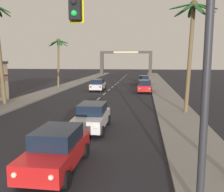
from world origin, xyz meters
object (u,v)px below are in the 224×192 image
sedan_third_in_queue (92,116)px  palm_right_second (192,31)px  sedan_parked_mid_kerb (145,86)px  palm_left_third (58,50)px  sedan_lead_at_stop_bar (57,149)px  town_gateway_arch (126,60)px  sedan_oncoming_far (98,85)px  traffic_signal_mast (82,30)px  sedan_parked_nearest_kerb (144,80)px

sedan_third_in_queue → palm_right_second: size_ratio=0.49×
sedan_third_in_queue → palm_right_second: bearing=38.8°
sedan_parked_mid_kerb → palm_left_third: size_ratio=0.59×
sedan_parked_mid_kerb → palm_left_third: 14.41m
sedan_lead_at_stop_bar → palm_left_third: bearing=109.0°
town_gateway_arch → palm_left_third: bearing=-103.3°
sedan_third_in_queue → sedan_oncoming_far: 20.17m
sedan_lead_at_stop_bar → palm_right_second: bearing=58.0°
traffic_signal_mast → palm_left_third: size_ratio=1.47×
sedan_parked_nearest_kerb → town_gateway_arch: (-5.14, 26.29, 3.59)m
sedan_third_in_queue → palm_right_second: 10.62m
sedan_lead_at_stop_bar → town_gateway_arch: bearing=91.5°
traffic_signal_mast → palm_right_second: size_ratio=1.24×
sedan_lead_at_stop_bar → sedan_parked_mid_kerb: bearing=81.7°
sedan_third_in_queue → traffic_signal_mast: bearing=-79.8°
sedan_lead_at_stop_bar → town_gateway_arch: (-1.64, 61.26, 3.59)m
traffic_signal_mast → sedan_oncoming_far: traffic_signal_mast is taller
palm_left_third → traffic_signal_mast: bearing=-69.5°
sedan_parked_nearest_kerb → town_gateway_arch: 27.03m
sedan_oncoming_far → sedan_parked_mid_kerb: 6.79m
sedan_oncoming_far → town_gateway_arch: size_ratio=0.31×
traffic_signal_mast → sedan_parked_mid_kerb: size_ratio=2.49×
sedan_parked_nearest_kerb → palm_left_third: size_ratio=0.58×
sedan_parked_nearest_kerb → palm_right_second: bearing=-81.1°
traffic_signal_mast → sedan_parked_nearest_kerb: bearing=87.2°
sedan_lead_at_stop_bar → palm_left_third: palm_left_third is taller
sedan_third_in_queue → sedan_oncoming_far: same height
sedan_oncoming_far → sedan_parked_mid_kerb: size_ratio=1.00×
sedan_parked_nearest_kerb → palm_right_second: palm_right_second is taller
palm_right_second → traffic_signal_mast: bearing=-111.7°
sedan_lead_at_stop_bar → sedan_parked_nearest_kerb: same height
sedan_parked_mid_kerb → palm_right_second: (3.54, -13.41, 5.79)m
sedan_third_in_queue → palm_left_third: size_ratio=0.58×
palm_left_third → sedan_parked_mid_kerb: bearing=-12.7°
sedan_parked_mid_kerb → town_gateway_arch: (-5.27, 36.37, 3.59)m
sedan_oncoming_far → sedan_parked_nearest_kerb: (6.60, 9.17, 0.00)m
traffic_signal_mast → town_gateway_arch: bearing=93.0°
palm_left_third → sedan_lead_at_stop_bar: bearing=-71.0°
palm_left_third → town_gateway_arch: size_ratio=0.52×
palm_left_third → town_gateway_arch: bearing=76.7°
town_gateway_arch → sedan_lead_at_stop_bar: bearing=-88.5°
palm_right_second → town_gateway_arch: palm_right_second is taller
sedan_parked_mid_kerb → palm_right_second: size_ratio=0.50×
sedan_lead_at_stop_bar → sedan_oncoming_far: (-3.11, 25.79, 0.00)m
sedan_parked_nearest_kerb → sedan_parked_mid_kerb: (0.13, -10.08, 0.00)m
sedan_third_in_queue → sedan_parked_mid_kerb: same height
sedan_oncoming_far → town_gateway_arch: (1.46, 35.46, 3.59)m
traffic_signal_mast → palm_right_second: palm_right_second is taller
traffic_signal_mast → sedan_lead_at_stop_bar: bearing=126.9°
sedan_parked_mid_kerb → town_gateway_arch: town_gateway_arch is taller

